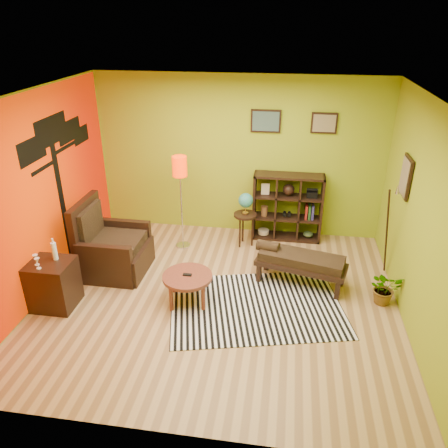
# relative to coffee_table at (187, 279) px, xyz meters

# --- Properties ---
(ground) EXTENTS (5.00, 5.00, 0.00)m
(ground) POSITION_rel_coffee_table_xyz_m (0.41, 0.11, -0.36)
(ground) COLOR tan
(ground) RESTS_ON ground
(room_shell) EXTENTS (5.04, 4.54, 2.82)m
(room_shell) POSITION_rel_coffee_table_xyz_m (0.32, 0.12, 1.44)
(room_shell) COLOR #8DA319
(room_shell) RESTS_ON ground
(zebra_rug) EXTENTS (2.66, 2.12, 0.01)m
(zebra_rug) POSITION_rel_coffee_table_xyz_m (0.96, 0.02, -0.36)
(zebra_rug) COLOR white
(zebra_rug) RESTS_ON ground
(coffee_table) EXTENTS (0.69, 0.69, 0.44)m
(coffee_table) POSITION_rel_coffee_table_xyz_m (0.00, 0.00, 0.00)
(coffee_table) COLOR brown
(coffee_table) RESTS_ON ground
(armchair) EXTENTS (0.97, 0.98, 1.16)m
(armchair) POSITION_rel_coffee_table_xyz_m (-1.36, 0.63, -0.01)
(armchair) COLOR black
(armchair) RESTS_ON ground
(side_cabinet) EXTENTS (0.58, 0.52, 1.00)m
(side_cabinet) POSITION_rel_coffee_table_xyz_m (-1.79, -0.36, -0.02)
(side_cabinet) COLOR black
(side_cabinet) RESTS_ON ground
(floor_lamp) EXTENTS (0.24, 0.24, 1.62)m
(floor_lamp) POSITION_rel_coffee_table_xyz_m (-0.45, 1.55, 0.95)
(floor_lamp) COLOR silver
(floor_lamp) RESTS_ON ground
(globe_table) EXTENTS (0.40, 0.40, 0.96)m
(globe_table) POSITION_rel_coffee_table_xyz_m (0.61, 1.77, 0.36)
(globe_table) COLOR black
(globe_table) RESTS_ON ground
(cube_shelf) EXTENTS (1.20, 0.35, 1.20)m
(cube_shelf) POSITION_rel_coffee_table_xyz_m (1.32, 2.14, 0.24)
(cube_shelf) COLOR black
(cube_shelf) RESTS_ON ground
(bench) EXTENTS (1.39, 0.78, 0.61)m
(bench) POSITION_rel_coffee_table_xyz_m (1.52, 0.69, 0.03)
(bench) COLOR black
(bench) RESTS_ON ground
(potted_plant) EXTENTS (0.51, 0.55, 0.37)m
(potted_plant) POSITION_rel_coffee_table_xyz_m (2.71, 0.38, -0.18)
(potted_plant) COLOR #26661E
(potted_plant) RESTS_ON ground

